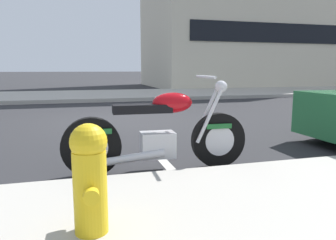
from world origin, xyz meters
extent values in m
plane|color=#28282B|center=(0.00, 0.00, 0.00)|extent=(260.00, 260.00, 0.00)
cube|color=#ADA89E|center=(12.00, 6.80, 0.07)|extent=(120.00, 5.00, 0.14)
cube|color=silver|center=(0.00, -3.70, 0.00)|extent=(0.12, 2.20, 0.01)
cylinder|color=black|center=(0.60, -4.00, 0.34)|extent=(0.68, 0.14, 0.68)
cylinder|color=silver|center=(0.60, -4.00, 0.34)|extent=(0.38, 0.13, 0.37)
cylinder|color=black|center=(-0.93, -3.94, 0.34)|extent=(0.68, 0.14, 0.68)
cylinder|color=silver|center=(-0.93, -3.94, 0.34)|extent=(0.38, 0.13, 0.37)
cube|color=silver|center=(-0.17, -3.97, 0.32)|extent=(0.41, 0.28, 0.30)
cube|color=black|center=(-0.35, -3.97, 0.76)|extent=(0.69, 0.25, 0.10)
ellipsoid|color=#B20C14|center=(0.01, -3.98, 0.82)|extent=(0.49, 0.26, 0.24)
cube|color=#196028|center=(-0.88, -3.94, 0.52)|extent=(0.37, 0.19, 0.06)
cube|color=#196028|center=(0.58, -4.00, 0.52)|extent=(0.33, 0.17, 0.06)
cylinder|color=silver|center=(0.46, -3.93, 0.65)|extent=(0.34, 0.06, 0.65)
cylinder|color=silver|center=(0.45, -4.07, 0.65)|extent=(0.34, 0.06, 0.65)
cylinder|color=silver|center=(0.42, -4.00, 1.12)|extent=(0.06, 0.62, 0.04)
sphere|color=silver|center=(0.62, -4.00, 1.00)|extent=(0.15, 0.15, 0.15)
cylinder|color=silver|center=(-0.47, -4.10, 0.22)|extent=(0.71, 0.12, 0.16)
cylinder|color=black|center=(3.11, -3.05, 0.31)|extent=(0.62, 0.23, 0.62)
cylinder|color=gold|center=(-1.00, -5.54, 0.42)|extent=(0.22, 0.22, 0.55)
sphere|color=gold|center=(-1.00, -5.54, 0.75)|extent=(0.24, 0.24, 0.24)
cylinder|color=gold|center=(-1.00, -5.40, 0.44)|extent=(0.10, 0.08, 0.10)
cylinder|color=gold|center=(-1.00, -5.68, 0.44)|extent=(0.10, 0.08, 0.10)
cube|color=black|center=(9.95, 9.07, 3.24)|extent=(10.30, 0.06, 1.10)
camera|label=1|loc=(-1.05, -7.62, 1.21)|focal=34.59mm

